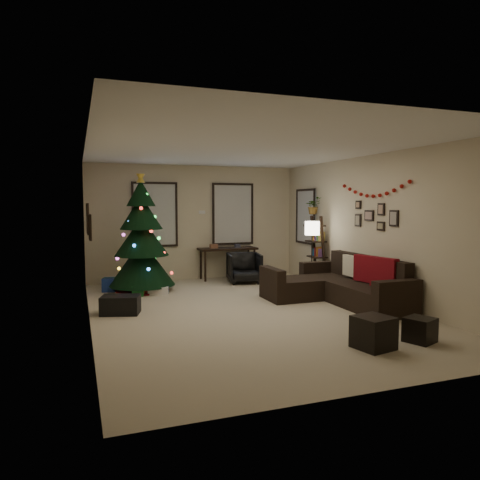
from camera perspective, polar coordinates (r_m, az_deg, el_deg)
name	(u,v)px	position (r m, az deg, el deg)	size (l,w,h in m)	color
floor	(247,311)	(7.69, 0.83, -8.94)	(7.00, 7.00, 0.00)	#C0B091
ceiling	(247,148)	(7.53, 0.86, 11.47)	(7.00, 7.00, 0.00)	white
wall_back	(195,223)	(10.83, -5.73, 2.19)	(5.00, 5.00, 0.00)	beige
wall_front	(380,252)	(4.40, 17.20, -1.44)	(5.00, 5.00, 0.00)	beige
wall_left	(88,234)	(7.00, -18.66, 0.69)	(7.00, 7.00, 0.00)	beige
wall_right	(373,228)	(8.69, 16.45, 1.45)	(7.00, 7.00, 0.00)	beige
window_back_left	(155,215)	(10.60, -10.70, 3.17)	(1.05, 0.06, 1.50)	#728CB2
window_back_right	(233,214)	(11.06, -0.92, 3.30)	(1.05, 0.06, 1.50)	#728CB2
window_right_wall	(306,216)	(10.83, 8.32, 2.96)	(0.06, 0.90, 1.30)	#728CB2
christmas_tree	(142,241)	(9.48, -12.31, -0.15)	(1.34, 1.34, 2.49)	black
presents	(144,287)	(9.42, -12.07, -5.80)	(1.30, 0.89, 0.30)	silver
sofa	(339,287)	(8.52, 12.44, -5.82)	(1.79, 2.61, 0.85)	black
pillow_red_a	(384,273)	(8.01, 17.74, -3.94)	(0.13, 0.50, 0.50)	maroon
pillow_red_b	(366,269)	(8.42, 15.61, -3.49)	(0.13, 0.47, 0.47)	maroon
pillow_cream	(351,266)	(8.81, 13.80, -3.16)	(0.11, 0.39, 0.39)	beige
ottoman_near	(373,333)	(5.96, 16.48, -11.13)	(0.42, 0.42, 0.40)	black
ottoman_far	(420,330)	(6.43, 21.75, -10.48)	(0.34, 0.34, 0.32)	black
desk	(228,251)	(10.81, -1.57, -1.44)	(1.39, 0.50, 0.75)	black
desk_chair	(244,268)	(10.30, 0.53, -3.52)	(0.67, 0.63, 0.69)	black
bookshelf	(318,252)	(10.03, 9.80, -1.49)	(0.30, 0.46, 1.54)	black
potted_plant	(313,203)	(10.18, 9.22, 4.61)	(0.45, 0.39, 0.50)	#4C4C4C
floor_lamp	(312,233)	(9.50, 9.10, 0.92)	(0.30, 0.30, 1.44)	black
art_map	(88,219)	(7.72, -18.67, 2.57)	(0.04, 0.60, 0.50)	black
art_abstract	(90,227)	(6.48, -18.41, 1.56)	(0.04, 0.45, 0.35)	black
gallery	(375,216)	(8.61, 16.67, 2.89)	(0.03, 1.25, 0.54)	black
garland	(373,190)	(8.62, 16.48, 6.12)	(0.08, 1.90, 0.30)	#A5140C
stocking_left	(188,214)	(10.89, -6.60, 3.28)	(0.20, 0.05, 0.36)	#990F0C
stocking_right	(202,218)	(10.90, -4.81, 2.84)	(0.20, 0.05, 0.36)	#990F0C
storage_bin	(121,305)	(7.70, -14.84, -7.91)	(0.60, 0.40, 0.30)	black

